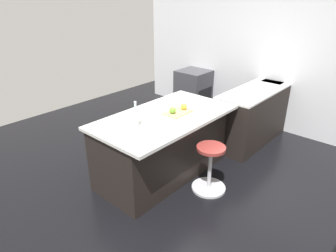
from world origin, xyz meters
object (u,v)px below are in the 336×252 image
kitchen_island (163,145)px  apple_yellow (184,106)px  oven_range (193,91)px  water_bottle (136,117)px  stool_by_window (210,170)px  apple_green (173,110)px  cutting_board (178,112)px

kitchen_island → apple_yellow: bearing=156.8°
apple_yellow → oven_range: bearing=-146.4°
water_bottle → stool_by_window: bearing=131.2°
water_bottle → apple_yellow: bearing=172.1°
stool_by_window → apple_yellow: bearing=-106.3°
stool_by_window → apple_yellow: 0.89m
oven_range → apple_yellow: size_ratio=10.45×
stool_by_window → apple_green: (0.04, -0.59, 0.66)m
kitchen_island → cutting_board: size_ratio=5.26×
apple_yellow → water_bottle: size_ratio=0.27×
oven_range → kitchen_island: bearing=27.5°
apple_green → stool_by_window: bearing=93.8°
cutting_board → apple_yellow: apple_yellow is taller
kitchen_island → apple_yellow: (-0.29, 0.12, 0.50)m
stool_by_window → oven_range: bearing=-138.4°
oven_range → water_bottle: size_ratio=2.78×
oven_range → water_bottle: (2.67, 1.16, 0.58)m
apple_yellow → cutting_board: bearing=-3.8°
cutting_board → apple_yellow: 0.13m
cutting_board → water_bottle: water_bottle is taller
apple_yellow → stool_by_window: bearing=73.7°
cutting_board → apple_yellow: (-0.12, 0.01, 0.05)m
kitchen_island → apple_green: bearing=127.5°
apple_yellow → apple_green: bearing=-5.1°
stool_by_window → cutting_board: 0.84m
oven_range → kitchen_island: 2.48m
stool_by_window → kitchen_island: bearing=-80.2°
kitchen_island → stool_by_window: (-0.12, 0.70, -0.16)m
apple_yellow → water_bottle: water_bottle is taller
apple_green → water_bottle: size_ratio=0.28×
oven_range → apple_green: bearing=30.6°
apple_green → water_bottle: (0.56, -0.09, 0.06)m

